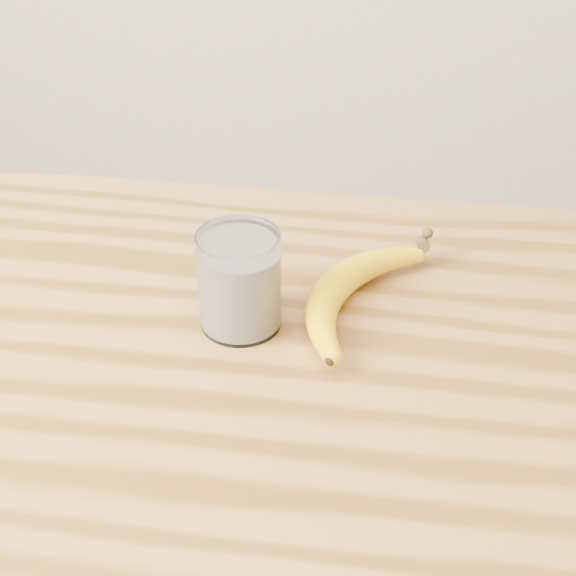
# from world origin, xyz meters

# --- Properties ---
(table) EXTENTS (1.20, 0.80, 0.90)m
(table) POSITION_xyz_m (0.00, 0.00, 0.77)
(table) COLOR #9C6930
(table) RESTS_ON ground
(smoothie_glass) EXTENTS (0.08, 0.08, 0.10)m
(smoothie_glass) POSITION_xyz_m (0.10, 0.12, 0.95)
(smoothie_glass) COLOR white
(smoothie_glass) RESTS_ON table
(banana) EXTENTS (0.21, 0.32, 0.04)m
(banana) POSITION_xyz_m (0.19, 0.17, 0.92)
(banana) COLOR #ECB306
(banana) RESTS_ON table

